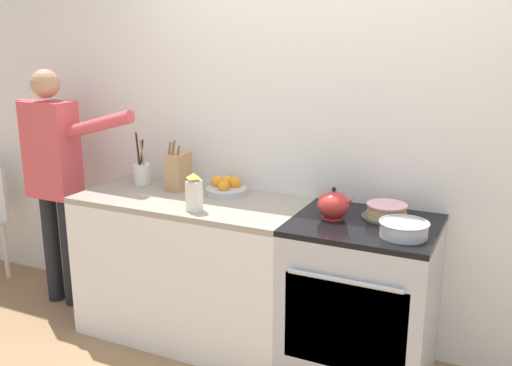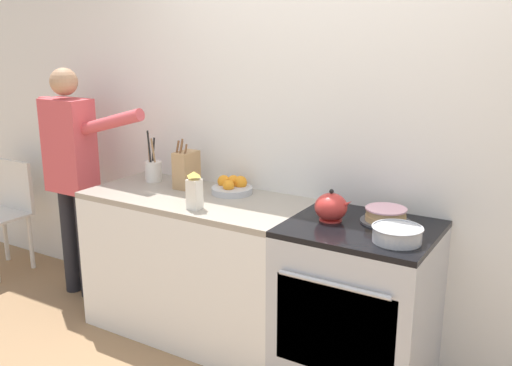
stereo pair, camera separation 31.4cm
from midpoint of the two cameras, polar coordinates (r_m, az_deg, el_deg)
wall_back at (r=3.31m, az=4.31°, el=5.32°), size 8.00×0.04×2.60m
counter_cabinet at (r=3.58m, az=-8.90°, el=-8.35°), size 1.36×0.65×0.89m
stove_range at (r=3.15m, az=7.59°, el=-11.67°), size 0.75×0.68×0.89m
layer_cake at (r=3.06m, az=10.10°, el=-2.87°), size 0.26×0.26×0.08m
tea_kettle at (r=3.02m, az=4.85°, el=-2.23°), size 0.21×0.17×0.17m
mixing_bowl at (r=2.80m, az=11.50°, el=-4.58°), size 0.24×0.24×0.08m
knife_block at (r=3.59m, az=-10.27°, el=1.14°), size 0.10×0.16×0.32m
utensil_crock at (r=3.78m, az=-13.67°, el=0.99°), size 0.11×0.11×0.34m
fruit_bowl at (r=3.48m, az=-5.56°, el=-0.49°), size 0.25×0.25×0.10m
milk_carton at (r=3.15m, az=-9.06°, el=-1.03°), size 0.07×0.07×0.22m
person_baker at (r=4.07m, az=-21.65°, el=1.32°), size 0.92×0.20×1.62m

